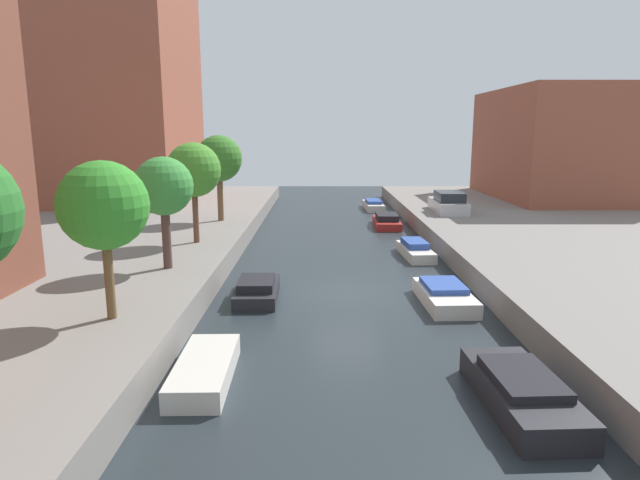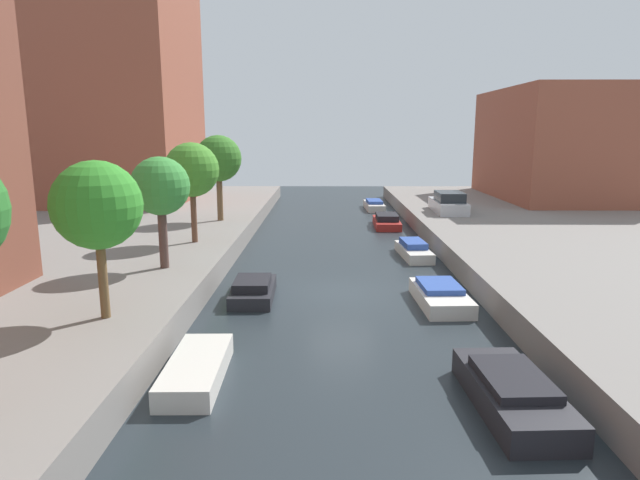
# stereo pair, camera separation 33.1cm
# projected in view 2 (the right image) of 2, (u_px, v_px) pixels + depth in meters

# --- Properties ---
(ground_plane) EXTENTS (84.00, 84.00, 0.00)m
(ground_plane) POSITION_uv_depth(u_px,v_px,m) (342.00, 293.00, 20.96)
(ground_plane) COLOR #232B30
(apartment_tower_far) EXTENTS (10.00, 11.93, 26.67)m
(apartment_tower_far) POSITION_uv_depth(u_px,v_px,m) (113.00, 17.00, 38.94)
(apartment_tower_far) COLOR brown
(apartment_tower_far) RESTS_ON quay_left
(low_block_right) EXTENTS (10.00, 14.51, 8.43)m
(low_block_right) POSITION_uv_depth(u_px,v_px,m) (563.00, 144.00, 42.25)
(low_block_right) COLOR brown
(low_block_right) RESTS_ON quay_right
(street_tree_1) EXTENTS (2.43, 2.43, 4.42)m
(street_tree_1) POSITION_uv_depth(u_px,v_px,m) (97.00, 206.00, 14.64)
(street_tree_1) COLOR brown
(street_tree_1) RESTS_ON quay_left
(street_tree_2) EXTENTS (2.21, 2.21, 4.27)m
(street_tree_2) POSITION_uv_depth(u_px,v_px,m) (160.00, 187.00, 20.26)
(street_tree_2) COLOR #503832
(street_tree_2) RESTS_ON quay_left
(street_tree_3) EXTENTS (2.53, 2.53, 4.69)m
(street_tree_3) POSITION_uv_depth(u_px,v_px,m) (192.00, 170.00, 25.04)
(street_tree_3) COLOR brown
(street_tree_3) RESTS_ON quay_left
(street_tree_4) EXTENTS (2.68, 2.68, 4.99)m
(street_tree_4) POSITION_uv_depth(u_px,v_px,m) (218.00, 159.00, 31.31)
(street_tree_4) COLOR brown
(street_tree_4) RESTS_ON quay_left
(parked_car) EXTENTS (1.93, 4.59, 1.35)m
(parked_car) POSITION_uv_depth(u_px,v_px,m) (448.00, 203.00, 35.21)
(parked_car) COLOR #B7B7BC
(parked_car) RESTS_ON quay_right
(moored_boat_left_2) EXTENTS (1.41, 3.51, 0.56)m
(moored_boat_left_2) POSITION_uv_depth(u_px,v_px,m) (196.00, 370.00, 13.58)
(moored_boat_left_2) COLOR beige
(moored_boat_left_2) RESTS_ON ground_plane
(moored_boat_left_3) EXTENTS (1.60, 3.39, 0.81)m
(moored_boat_left_3) POSITION_uv_depth(u_px,v_px,m) (253.00, 290.00, 20.24)
(moored_boat_left_3) COLOR #232328
(moored_boat_left_3) RESTS_ON ground_plane
(moored_boat_right_1) EXTENTS (1.80, 4.04, 0.84)m
(moored_boat_right_1) POSITION_uv_depth(u_px,v_px,m) (512.00, 393.00, 12.15)
(moored_boat_right_1) COLOR #232328
(moored_boat_right_1) RESTS_ON ground_plane
(moored_boat_right_2) EXTENTS (1.76, 3.65, 0.74)m
(moored_boat_right_2) POSITION_uv_depth(u_px,v_px,m) (440.00, 296.00, 19.55)
(moored_boat_right_2) COLOR beige
(moored_boat_right_2) RESTS_ON ground_plane
(moored_boat_right_3) EXTENTS (1.48, 3.74, 0.80)m
(moored_boat_right_3) POSITION_uv_depth(u_px,v_px,m) (414.00, 250.00, 27.02)
(moored_boat_right_3) COLOR beige
(moored_boat_right_3) RESTS_ON ground_plane
(moored_boat_right_4) EXTENTS (1.72, 4.10, 0.87)m
(moored_boat_right_4) POSITION_uv_depth(u_px,v_px,m) (387.00, 221.00, 35.54)
(moored_boat_right_4) COLOR maroon
(moored_boat_right_4) RESTS_ON ground_plane
(moored_boat_right_5) EXTENTS (1.47, 4.26, 0.78)m
(moored_boat_right_5) POSITION_uv_depth(u_px,v_px,m) (374.00, 205.00, 43.51)
(moored_boat_right_5) COLOR beige
(moored_boat_right_5) RESTS_ON ground_plane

